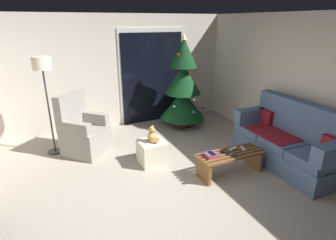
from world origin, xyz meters
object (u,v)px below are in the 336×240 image
object	(u,v)px
couch	(288,142)
book_stack	(211,155)
remote_white	(233,149)
ottoman	(152,152)
cell_phone	(212,153)
armchair	(83,133)
coffee_table	(230,160)
remote_silver	(243,149)
remote_graphite	(233,155)
teddy_bear_honey	(152,135)
floor_lamp	(43,73)
remote_black	(225,152)
christmas_tree	(183,88)

from	to	relation	value
couch	book_stack	distance (m)	1.46
remote_white	ottoman	distance (m)	1.37
couch	cell_phone	world-z (taller)	couch
remote_white	armchair	bearing A→B (deg)	38.26
coffee_table	remote_silver	distance (m)	0.29
couch	remote_white	world-z (taller)	couch
remote_graphite	teddy_bear_honey	xyz separation A→B (m)	(-0.97, 0.95, 0.14)
cell_phone	remote_silver	bearing A→B (deg)	3.62
remote_graphite	book_stack	xyz separation A→B (m)	(-0.33, 0.13, 0.01)
couch	floor_lamp	size ratio (longest dim) A/B	1.10
book_stack	cell_phone	bearing A→B (deg)	-58.19
coffee_table	book_stack	size ratio (longest dim) A/B	5.29
coffee_table	armchair	bearing A→B (deg)	138.71
book_stack	cell_phone	size ratio (longest dim) A/B	1.44
remote_silver	cell_phone	xyz separation A→B (m)	(-0.60, 0.00, 0.05)
coffee_table	remote_black	size ratio (longest dim) A/B	7.05
remote_black	book_stack	distance (m)	0.26
coffee_table	ottoman	world-z (taller)	ottoman
remote_white	book_stack	bearing A→B (deg)	83.83
remote_graphite	remote_white	bearing A→B (deg)	-172.95
remote_graphite	armchair	world-z (taller)	armchair
remote_graphite	ottoman	xyz separation A→B (m)	(-0.98, 0.96, -0.18)
remote_silver	remote_black	distance (m)	0.35
teddy_bear_honey	armchair	bearing A→B (deg)	137.79
couch	remote_graphite	world-z (taller)	couch
christmas_tree	floor_lamp	world-z (taller)	christmas_tree
remote_silver	ottoman	xyz separation A→B (m)	(-1.26, 0.84, -0.18)
remote_white	christmas_tree	bearing A→B (deg)	-18.05
remote_white	floor_lamp	world-z (taller)	floor_lamp
remote_graphite	teddy_bear_honey	world-z (taller)	teddy_bear_honey
remote_white	remote_black	world-z (taller)	same
book_stack	armchair	distance (m)	2.41
coffee_table	remote_silver	size ratio (longest dim) A/B	7.05
couch	remote_white	size ratio (longest dim) A/B	12.58
remote_white	floor_lamp	xyz separation A→B (m)	(-2.63, 1.93, 1.12)
remote_graphite	ottoman	bearing A→B (deg)	-91.99
book_stack	christmas_tree	xyz separation A→B (m)	(0.63, 2.17, 0.52)
couch	teddy_bear_honey	bearing A→B (deg)	155.01
couch	teddy_bear_honey	size ratio (longest dim) A/B	6.88
couch	remote_black	size ratio (longest dim) A/B	12.58
armchair	remote_silver	bearing A→B (deg)	-37.61
remote_black	remote_white	bearing A→B (deg)	165.29
armchair	teddy_bear_honey	bearing A→B (deg)	-42.21
book_stack	cell_phone	xyz separation A→B (m)	(0.00, -0.01, 0.03)
armchair	floor_lamp	distance (m)	1.24
book_stack	christmas_tree	size ratio (longest dim) A/B	0.10
book_stack	remote_silver	bearing A→B (deg)	-0.73
remote_white	christmas_tree	xyz separation A→B (m)	(0.18, 2.11, 0.54)
christmas_tree	ottoman	size ratio (longest dim) A/B	4.75
teddy_bear_honey	christmas_tree	bearing A→B (deg)	46.40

